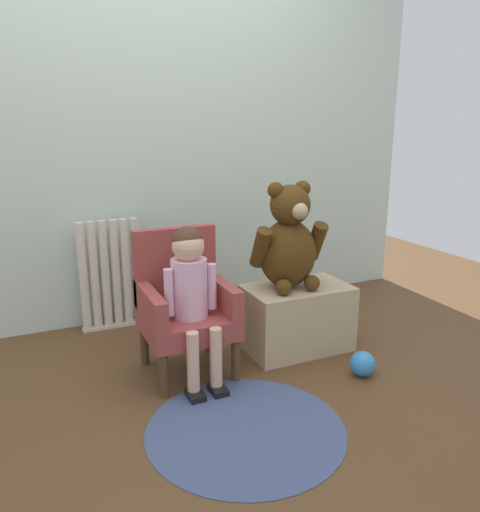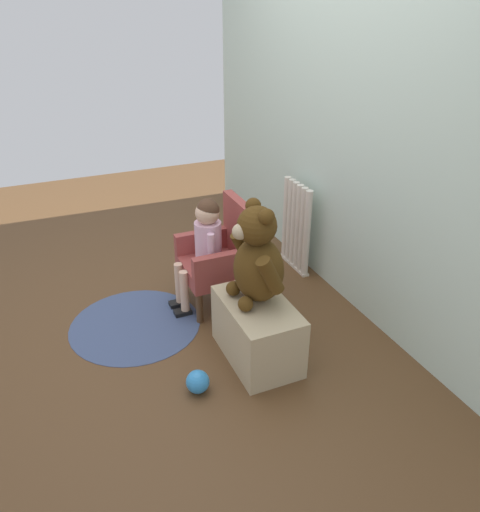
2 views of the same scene
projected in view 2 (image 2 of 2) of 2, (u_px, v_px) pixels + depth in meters
The scene contains 9 objects.
ground_plane at pixel (153, 317), 3.21m from camera, with size 6.00×6.00×0.00m, color #54371F.
back_wall at pixel (340, 110), 3.10m from camera, with size 3.80×0.05×2.40m, color silver.
radiator at pixel (296, 227), 3.66m from camera, with size 0.37×0.05×0.66m.
child_armchair at pixel (222, 255), 3.22m from camera, with size 0.42×0.41×0.70m.
child_figure at pixel (204, 238), 3.12m from camera, with size 0.25×0.35×0.74m.
low_bench at pixel (257, 331), 2.78m from camera, with size 0.56×0.34×0.36m, color tan.
large_teddy_bear at pixel (257, 259), 2.63m from camera, with size 0.41×0.29×0.56m.
floor_rug at pixel (135, 324), 3.13m from camera, with size 0.81×0.81×0.01m, color #3E4D72.
toy_ball at pixel (198, 382), 2.58m from camera, with size 0.12×0.12×0.12m, color #3186CC.
Camera 2 is at (2.66, -0.53, 1.85)m, focal length 35.00 mm.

